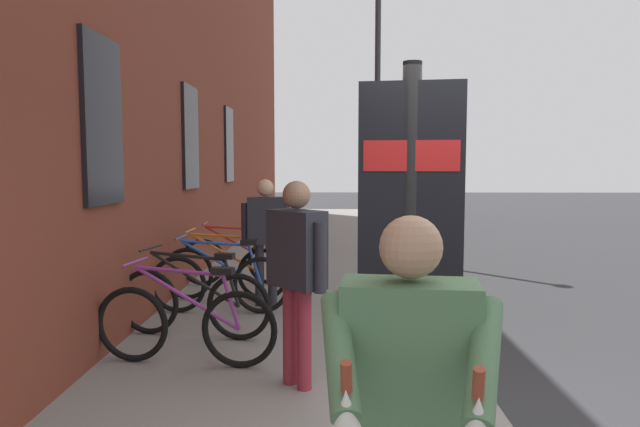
% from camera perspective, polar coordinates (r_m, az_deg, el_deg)
% --- Properties ---
extents(ground, '(60.00, 60.00, 0.00)m').
position_cam_1_polar(ground, '(9.97, 14.37, -6.70)').
color(ground, '#2D2D30').
extents(sidewalk_pavement, '(24.00, 3.50, 0.12)m').
position_cam_1_polar(sidewalk_pavement, '(11.65, -1.32, -4.55)').
color(sidewalk_pavement, gray).
rests_on(sidewalk_pavement, ground).
extents(station_facade, '(22.00, 0.65, 8.59)m').
position_cam_1_polar(station_facade, '(12.92, -10.64, 15.15)').
color(station_facade, brown).
rests_on(station_facade, ground).
extents(bicycle_under_window, '(0.48, 1.76, 0.97)m').
position_cam_1_polar(bicycle_under_window, '(5.56, -13.22, -10.64)').
color(bicycle_under_window, black).
rests_on(bicycle_under_window, sidewalk_pavement).
extents(bicycle_by_door, '(0.53, 1.75, 0.97)m').
position_cam_1_polar(bicycle_by_door, '(6.39, -12.49, -8.56)').
color(bicycle_by_door, black).
rests_on(bicycle_by_door, sidewalk_pavement).
extents(bicycle_mid_rack, '(0.48, 1.77, 0.97)m').
position_cam_1_polar(bicycle_mid_rack, '(7.32, -9.91, -6.78)').
color(bicycle_mid_rack, black).
rests_on(bicycle_mid_rack, sidewalk_pavement).
extents(bicycle_leaning_wall, '(0.48, 1.77, 0.97)m').
position_cam_1_polar(bicycle_leaning_wall, '(8.02, -9.35, -5.73)').
color(bicycle_leaning_wall, black).
rests_on(bicycle_leaning_wall, sidewalk_pavement).
extents(bicycle_end_of_row, '(0.48, 1.77, 0.97)m').
position_cam_1_polar(bicycle_end_of_row, '(8.97, -8.22, -4.58)').
color(bicycle_end_of_row, black).
rests_on(bicycle_end_of_row, sidewalk_pavement).
extents(transit_info_sign, '(0.16, 0.56, 2.40)m').
position_cam_1_polar(transit_info_sign, '(3.06, 8.99, -0.24)').
color(transit_info_sign, black).
rests_on(transit_info_sign, sidewalk_pavement).
extents(pedestrian_crossing_street, '(0.53, 0.53, 1.73)m').
position_cam_1_polar(pedestrian_crossing_street, '(4.77, -2.33, -4.87)').
color(pedestrian_crossing_street, maroon).
rests_on(pedestrian_crossing_street, sidewalk_pavement).
extents(pedestrian_by_facade, '(0.28, 0.62, 1.64)m').
position_cam_1_polar(pedestrian_by_facade, '(8.08, 6.53, -1.23)').
color(pedestrian_by_facade, '#334C8C').
rests_on(pedestrian_by_facade, sidewalk_pavement).
extents(pedestrian_near_bus, '(0.31, 0.63, 1.67)m').
position_cam_1_polar(pedestrian_near_bus, '(7.54, -5.43, -1.54)').
color(pedestrian_near_bus, '#26262D').
rests_on(pedestrian_near_bus, sidewalk_pavement).
extents(tourist_with_hotdogs, '(0.62, 0.65, 1.69)m').
position_cam_1_polar(tourist_with_hotdogs, '(2.17, 8.83, -17.52)').
color(tourist_with_hotdogs, '#723F72').
rests_on(tourist_with_hotdogs, sidewalk_pavement).
extents(street_lamp, '(0.28, 0.28, 5.67)m').
position_cam_1_polar(street_lamp, '(12.17, 5.74, 11.84)').
color(street_lamp, '#333338').
rests_on(street_lamp, sidewalk_pavement).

